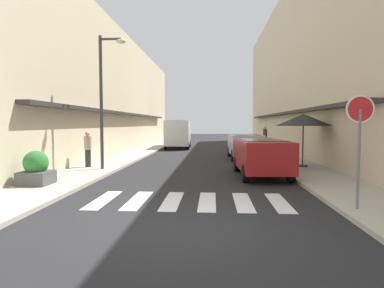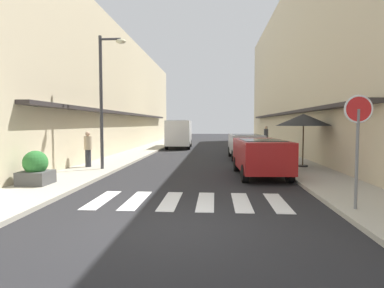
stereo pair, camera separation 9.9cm
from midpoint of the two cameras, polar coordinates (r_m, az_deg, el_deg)
ground_plane at (r=22.97m, az=2.00°, el=-1.67°), size 90.46×90.46×0.00m
sidewalk_left at (r=23.58m, az=-9.45°, el=-1.44°), size 2.24×57.57×0.12m
sidewalk_right at (r=23.31m, az=13.60°, el=-1.55°), size 2.24×57.57×0.12m
building_row_left at (r=25.65m, az=-16.99°, el=8.48°), size 5.50×39.01×8.73m
building_row_right at (r=25.41m, az=21.62°, el=12.05°), size 5.50×39.01×11.92m
crosswalk at (r=8.93m, az=-0.72°, el=-9.93°), size 5.20×2.20×0.01m
parked_car_near at (r=13.18m, az=11.71°, el=-1.60°), size 1.96×4.27×1.47m
parked_car_mid at (r=19.60m, az=9.07°, el=0.09°), size 1.91×4.04×1.47m
delivery_van at (r=28.08m, az=-2.51°, el=2.15°), size 2.17×5.47×2.37m
round_street_sign at (r=8.39m, az=26.91°, el=3.46°), size 0.65×0.07×2.63m
street_lamp at (r=14.77m, az=-15.10°, el=9.28°), size 1.19×0.28×5.73m
cafe_umbrella at (r=15.82m, az=18.68°, el=3.98°), size 2.49×2.49×2.43m
planter_corner at (r=11.78m, az=-25.76°, el=-4.00°), size 0.93×0.93×1.10m
pedestrian_walking_near at (r=15.63m, az=-17.88°, el=-0.74°), size 0.34×0.34×1.62m
pedestrian_walking_far at (r=26.83m, az=12.52°, el=1.28°), size 0.34×0.34×1.78m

